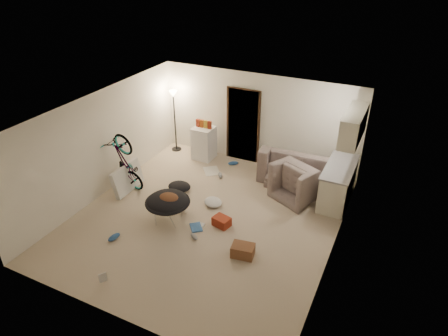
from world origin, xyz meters
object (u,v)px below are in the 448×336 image
at_px(mini_fridge, 204,143).
at_px(drink_case_a, 243,251).
at_px(juicer, 183,208).
at_px(bicycle, 127,175).
at_px(sofa, 304,171).
at_px(drink_case_b, 222,222).
at_px(kitchen_counter, 338,184).
at_px(floor_lamp, 174,108).
at_px(saucer_chair, 168,205).
at_px(armchair, 302,183).
at_px(tv_box, 127,178).

xyz_separation_m(mini_fridge, drink_case_a, (2.63, -3.30, -0.34)).
bearing_deg(juicer, bicycle, 172.83).
relative_size(bicycle, juicer, 6.84).
xyz_separation_m(sofa, drink_case_b, (-1.09, -2.52, -0.22)).
bearing_deg(drink_case_b, kitchen_counter, 59.76).
relative_size(floor_lamp, saucer_chair, 1.86).
relative_size(armchair, juicer, 4.34).
height_order(floor_lamp, juicer, floor_lamp).
xyz_separation_m(kitchen_counter, armchair, (-0.80, -0.16, -0.11)).
height_order(bicycle, drink_case_a, bicycle).
distance_m(bicycle, drink_case_a, 3.66).
xyz_separation_m(bicycle, juicer, (1.71, -0.21, -0.33)).
xyz_separation_m(kitchen_counter, saucer_chair, (-3.13, -2.42, -0.03)).
bearing_deg(floor_lamp, sofa, -2.93).
bearing_deg(mini_fridge, drink_case_b, -53.95).
distance_m(armchair, drink_case_a, 2.64).
bearing_deg(saucer_chair, drink_case_b, 17.59).
bearing_deg(saucer_chair, kitchen_counter, 37.80).
xyz_separation_m(mini_fridge, saucer_chair, (0.72, -2.97, -0.06)).
distance_m(armchair, mini_fridge, 3.13).
distance_m(floor_lamp, tv_box, 2.61).
bearing_deg(mini_fridge, juicer, -70.98).
bearing_deg(kitchen_counter, saucer_chair, -142.20).
relative_size(kitchen_counter, drink_case_a, 3.46).
bearing_deg(armchair, drink_case_a, 106.46).
relative_size(sofa, saucer_chair, 2.28).
relative_size(floor_lamp, armchair, 1.76).
xyz_separation_m(armchair, drink_case_b, (-1.21, -1.91, -0.23)).
bearing_deg(tv_box, bicycle, 89.11).
height_order(kitchen_counter, mini_fridge, mini_fridge).
bearing_deg(saucer_chair, mini_fridge, 103.53).
bearing_deg(sofa, juicer, 46.34).
height_order(kitchen_counter, juicer, kitchen_counter).
xyz_separation_m(kitchen_counter, sofa, (-0.92, 0.45, -0.12)).
distance_m(sofa, bicycle, 4.41).
height_order(armchair, tv_box, armchair).
height_order(mini_fridge, drink_case_b, mini_fridge).
bearing_deg(kitchen_counter, drink_case_b, -134.12).
xyz_separation_m(mini_fridge, juicer, (0.82, -2.53, -0.37)).
distance_m(sofa, armchair, 0.62).
relative_size(sofa, tv_box, 2.22).
bearing_deg(floor_lamp, bicycle, -87.63).
distance_m(kitchen_counter, drink_case_a, 3.02).
distance_m(floor_lamp, drink_case_a, 5.10).
bearing_deg(drink_case_b, floor_lamp, 149.93).
height_order(armchair, drink_case_b, armchair).
xyz_separation_m(kitchen_counter, juicer, (-3.02, -1.98, -0.34)).
relative_size(saucer_chair, drink_case_b, 2.70).
distance_m(sofa, drink_case_b, 2.75).
bearing_deg(kitchen_counter, floor_lamp, 172.34).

